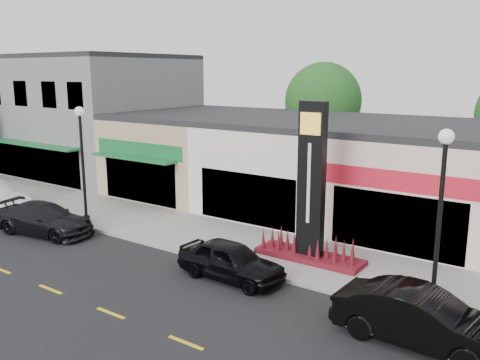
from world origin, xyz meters
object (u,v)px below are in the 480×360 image
at_px(car_black_conv, 421,318).
at_px(car_black_sedan, 231,261).
at_px(lamp_east_near, 441,203).
at_px(lamp_west_near, 82,153).
at_px(pylon_sign, 311,205).
at_px(car_dark_sedan, 45,219).

bearing_deg(car_black_conv, car_black_sedan, 86.39).
bearing_deg(lamp_east_near, lamp_west_near, 180.00).
bearing_deg(pylon_sign, car_dark_sedan, -162.27).
bearing_deg(lamp_east_near, car_black_sedan, -168.81).
bearing_deg(car_dark_sedan, pylon_sign, -81.71).
bearing_deg(lamp_east_near, car_dark_sedan, -173.22).
bearing_deg(car_black_sedan, pylon_sign, -25.66).
bearing_deg(lamp_east_near, car_black_conv, -83.99).
distance_m(pylon_sign, car_black_sedan, 3.72).
height_order(lamp_west_near, pylon_sign, pylon_sign).
distance_m(pylon_sign, car_dark_sedan, 12.08).
xyz_separation_m(pylon_sign, car_black_sedan, (-1.54, -2.99, -1.59)).
relative_size(car_dark_sedan, car_black_sedan, 1.19).
xyz_separation_m(lamp_west_near, pylon_sign, (11.00, 1.70, -1.20)).
relative_size(pylon_sign, car_dark_sedan, 1.26).
bearing_deg(lamp_west_near, car_black_conv, -6.95).
distance_m(lamp_west_near, pylon_sign, 11.19).
relative_size(car_dark_sedan, car_black_conv, 1.03).
xyz_separation_m(lamp_west_near, car_black_conv, (16.21, -1.97, -2.71)).
height_order(lamp_west_near, car_black_sedan, lamp_west_near).
relative_size(lamp_east_near, car_black_sedan, 1.36).
distance_m(lamp_west_near, car_dark_sedan, 3.42).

